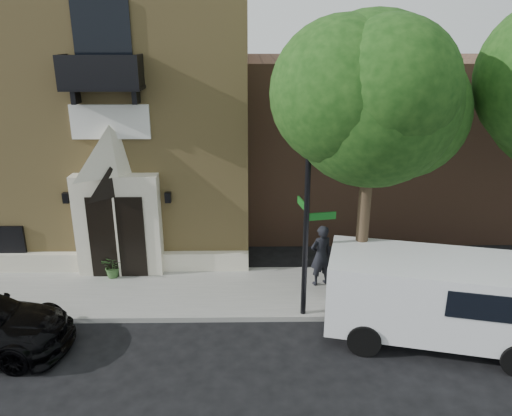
{
  "coord_description": "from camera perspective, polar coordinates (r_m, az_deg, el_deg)",
  "views": [
    {
      "loc": [
        3.04,
        -11.61,
        7.37
      ],
      "look_at": [
        3.23,
        2.0,
        2.55
      ],
      "focal_mm": 35.0,
      "sensor_mm": 36.0,
      "label": 1
    }
  ],
  "objects": [
    {
      "name": "ground",
      "position": [
        14.09,
        -13.47,
        -12.66
      ],
      "size": [
        120.0,
        120.0,
        0.0
      ],
      "primitive_type": "plane",
      "color": "black",
      "rests_on": "ground"
    },
    {
      "name": "sidewalk",
      "position": [
        15.15,
        -8.56,
        -9.55
      ],
      "size": [
        42.0,
        3.0,
        0.15
      ],
      "primitive_type": "cube",
      "color": "gray",
      "rests_on": "ground"
    },
    {
      "name": "church",
      "position": [
        20.66,
        -18.1,
        10.94
      ],
      "size": [
        12.2,
        11.01,
        9.3
      ],
      "color": "tan",
      "rests_on": "ground"
    },
    {
      "name": "neighbour_building",
      "position": [
        22.86,
        22.49,
        7.51
      ],
      "size": [
        18.0,
        8.0,
        6.4
      ],
      "primitive_type": "cube",
      "color": "brown",
      "rests_on": "ground"
    },
    {
      "name": "street_tree_left",
      "position": [
        12.42,
        13.41,
        12.01
      ],
      "size": [
        4.97,
        4.38,
        7.77
      ],
      "color": "#38281C",
      "rests_on": "sidewalk"
    },
    {
      "name": "cargo_van",
      "position": [
        13.26,
        20.98,
        -9.56
      ],
      "size": [
        5.7,
        3.33,
        2.19
      ],
      "rotation": [
        0.0,
        0.0,
        -0.24
      ],
      "color": "white",
      "rests_on": "ground"
    },
    {
      "name": "street_sign",
      "position": [
        12.75,
        5.83,
        -1.32
      ],
      "size": [
        0.94,
        0.85,
        5.39
      ],
      "rotation": [
        0.0,
        0.0,
        0.18
      ],
      "color": "black",
      "rests_on": "sidewalk"
    },
    {
      "name": "fire_hydrant",
      "position": [
        14.32,
        12.66,
        -9.39
      ],
      "size": [
        0.48,
        0.39,
        0.85
      ],
      "color": "maroon",
      "rests_on": "sidewalk"
    },
    {
      "name": "dumpster",
      "position": [
        14.75,
        17.77,
        -8.33
      ],
      "size": [
        1.94,
        1.47,
        1.13
      ],
      "rotation": [
        0.0,
        0.0,
        0.32
      ],
      "color": "#0E3315",
      "rests_on": "sidewalk"
    },
    {
      "name": "planter",
      "position": [
        16.17,
        -16.0,
        -6.42
      ],
      "size": [
        0.8,
        0.75,
        0.73
      ],
      "primitive_type": "imported",
      "rotation": [
        0.0,
        0.0,
        -0.32
      ],
      "color": "#3B632F",
      "rests_on": "sidewalk"
    },
    {
      "name": "pedestrian_near",
      "position": [
        15.02,
        7.43,
        -5.39
      ],
      "size": [
        0.81,
        0.67,
        1.89
      ],
      "primitive_type": "imported",
      "rotation": [
        0.0,
        0.0,
        3.51
      ],
      "color": "black",
      "rests_on": "sidewalk"
    }
  ]
}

